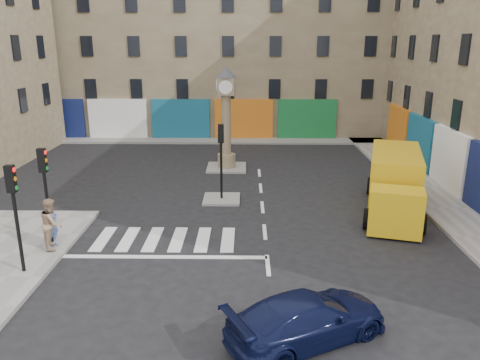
{
  "coord_description": "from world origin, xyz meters",
  "views": [
    {
      "loc": [
        -0.77,
        -13.98,
        7.64
      ],
      "look_at": [
        -1.04,
        4.85,
        2.0
      ],
      "focal_mm": 35.0,
      "sensor_mm": 36.0,
      "label": 1
    }
  ],
  "objects_px": {
    "navy_sedan": "(308,318)",
    "pedestrian_tan": "(52,223)",
    "traffic_light_island": "(221,149)",
    "clock_pillar": "(226,111)",
    "pedestrian_blue": "(51,225)",
    "traffic_light_left_near": "(14,202)",
    "yellow_van": "(395,183)",
    "traffic_light_left_far": "(45,181)"
  },
  "relations": [
    {
      "from": "navy_sedan",
      "to": "pedestrian_tan",
      "type": "xyz_separation_m",
      "value": [
        -8.85,
        5.32,
        0.47
      ]
    },
    {
      "from": "navy_sedan",
      "to": "pedestrian_tan",
      "type": "height_order",
      "value": "pedestrian_tan"
    },
    {
      "from": "traffic_light_island",
      "to": "clock_pillar",
      "type": "xyz_separation_m",
      "value": [
        0.0,
        6.0,
        0.96
      ]
    },
    {
      "from": "navy_sedan",
      "to": "pedestrian_blue",
      "type": "relative_size",
      "value": 2.59
    },
    {
      "from": "traffic_light_left_near",
      "to": "yellow_van",
      "type": "relative_size",
      "value": 0.49
    },
    {
      "from": "pedestrian_blue",
      "to": "traffic_light_island",
      "type": "bearing_deg",
      "value": -16.54
    },
    {
      "from": "navy_sedan",
      "to": "traffic_light_island",
      "type": "bearing_deg",
      "value": -14.0
    },
    {
      "from": "traffic_light_left_far",
      "to": "traffic_light_island",
      "type": "height_order",
      "value": "traffic_light_left_far"
    },
    {
      "from": "yellow_van",
      "to": "pedestrian_blue",
      "type": "relative_size",
      "value": 4.34
    },
    {
      "from": "traffic_light_island",
      "to": "pedestrian_blue",
      "type": "xyz_separation_m",
      "value": [
        -6.1,
        -5.82,
        -1.57
      ]
    },
    {
      "from": "pedestrian_tan",
      "to": "pedestrian_blue",
      "type": "bearing_deg",
      "value": 24.44
    },
    {
      "from": "yellow_van",
      "to": "pedestrian_tan",
      "type": "distance_m",
      "value": 14.89
    },
    {
      "from": "traffic_light_left_near",
      "to": "yellow_van",
      "type": "distance_m",
      "value": 15.91
    },
    {
      "from": "clock_pillar",
      "to": "pedestrian_blue",
      "type": "bearing_deg",
      "value": -117.28
    },
    {
      "from": "traffic_light_left_near",
      "to": "traffic_light_left_far",
      "type": "distance_m",
      "value": 2.4
    },
    {
      "from": "pedestrian_blue",
      "to": "pedestrian_tan",
      "type": "height_order",
      "value": "pedestrian_tan"
    },
    {
      "from": "pedestrian_blue",
      "to": "clock_pillar",
      "type": "bearing_deg",
      "value": 2.48
    },
    {
      "from": "clock_pillar",
      "to": "navy_sedan",
      "type": "distance_m",
      "value": 17.73
    },
    {
      "from": "traffic_light_island",
      "to": "clock_pillar",
      "type": "relative_size",
      "value": 0.61
    },
    {
      "from": "traffic_light_left_near",
      "to": "yellow_van",
      "type": "bearing_deg",
      "value": 24.7
    },
    {
      "from": "traffic_light_island",
      "to": "clock_pillar",
      "type": "distance_m",
      "value": 6.07
    },
    {
      "from": "traffic_light_island",
      "to": "yellow_van",
      "type": "height_order",
      "value": "traffic_light_island"
    },
    {
      "from": "traffic_light_left_far",
      "to": "yellow_van",
      "type": "bearing_deg",
      "value": 16.35
    },
    {
      "from": "traffic_light_left_far",
      "to": "traffic_light_island",
      "type": "bearing_deg",
      "value": 40.6
    },
    {
      "from": "navy_sedan",
      "to": "yellow_van",
      "type": "relative_size",
      "value": 0.6
    },
    {
      "from": "traffic_light_left_far",
      "to": "clock_pillar",
      "type": "xyz_separation_m",
      "value": [
        6.3,
        11.4,
        0.93
      ]
    },
    {
      "from": "pedestrian_blue",
      "to": "navy_sedan",
      "type": "bearing_deg",
      "value": -91.53
    },
    {
      "from": "pedestrian_blue",
      "to": "traffic_light_left_far",
      "type": "bearing_deg",
      "value": 55.48
    },
    {
      "from": "navy_sedan",
      "to": "pedestrian_blue",
      "type": "bearing_deg",
      "value": 30.51
    },
    {
      "from": "traffic_light_left_far",
      "to": "pedestrian_blue",
      "type": "height_order",
      "value": "traffic_light_left_far"
    },
    {
      "from": "clock_pillar",
      "to": "traffic_light_left_far",
      "type": "bearing_deg",
      "value": -118.94
    },
    {
      "from": "traffic_light_left_far",
      "to": "navy_sedan",
      "type": "distance_m",
      "value": 11.04
    },
    {
      "from": "clock_pillar",
      "to": "yellow_van",
      "type": "xyz_separation_m",
      "value": [
        8.11,
        -7.17,
        -2.24
      ]
    },
    {
      "from": "traffic_light_island",
      "to": "pedestrian_tan",
      "type": "relative_size",
      "value": 1.91
    },
    {
      "from": "traffic_light_left_near",
      "to": "pedestrian_blue",
      "type": "bearing_deg",
      "value": 84.11
    },
    {
      "from": "traffic_light_left_far",
      "to": "clock_pillar",
      "type": "bearing_deg",
      "value": 61.06
    },
    {
      "from": "traffic_light_left_far",
      "to": "yellow_van",
      "type": "xyz_separation_m",
      "value": [
        14.41,
        4.23,
        -1.31
      ]
    },
    {
      "from": "pedestrian_tan",
      "to": "navy_sedan",
      "type": "bearing_deg",
      "value": -136.35
    },
    {
      "from": "navy_sedan",
      "to": "pedestrian_tan",
      "type": "relative_size",
      "value": 2.32
    },
    {
      "from": "traffic_light_left_near",
      "to": "traffic_light_left_far",
      "type": "height_order",
      "value": "same"
    },
    {
      "from": "traffic_light_left_near",
      "to": "clock_pillar",
      "type": "bearing_deg",
      "value": 65.45
    },
    {
      "from": "pedestrian_blue",
      "to": "pedestrian_tan",
      "type": "relative_size",
      "value": 0.9
    }
  ]
}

